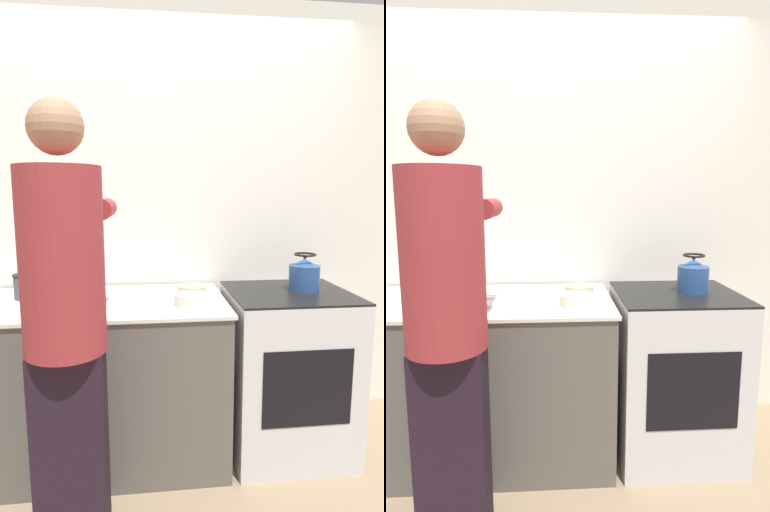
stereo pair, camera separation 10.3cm
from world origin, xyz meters
TOP-DOWN VIEW (x-y plane):
  - ground_plane at (0.00, 0.00)m, footprint 12.00×12.00m
  - wall_back at (0.00, 0.76)m, footprint 8.00×0.05m
  - counter at (-0.35, 0.35)m, footprint 1.48×0.72m
  - oven at (0.75, 0.30)m, footprint 0.66×0.61m
  - person at (-0.35, -0.23)m, footprint 0.36×0.59m
  - cutting_board at (-0.29, 0.28)m, footprint 0.38×0.22m
  - knife at (-0.33, 0.28)m, footprint 0.21×0.09m
  - kettle at (0.84, 0.32)m, footprint 0.17×0.17m
  - bowl_prep at (0.22, 0.42)m, footprint 0.16×0.16m
  - bowl_mixing at (0.19, 0.20)m, footprint 0.17×0.17m
  - canister_jar at (-0.69, 0.44)m, footprint 0.13×0.13m

SIDE VIEW (x-z plane):
  - ground_plane at x=0.00m, z-range 0.00..0.00m
  - counter at x=-0.35m, z-range 0.00..0.89m
  - oven at x=0.75m, z-range 0.00..0.92m
  - cutting_board at x=-0.29m, z-range 0.89..0.90m
  - knife at x=-0.33m, z-range 0.90..0.91m
  - bowl_prep at x=0.22m, z-range 0.89..0.94m
  - bowl_mixing at x=0.19m, z-range 0.89..0.95m
  - canister_jar at x=-0.69m, z-range 0.89..1.02m
  - person at x=-0.35m, z-range 0.09..1.88m
  - kettle at x=0.84m, z-range 0.90..1.11m
  - wall_back at x=0.00m, z-range 0.00..2.60m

